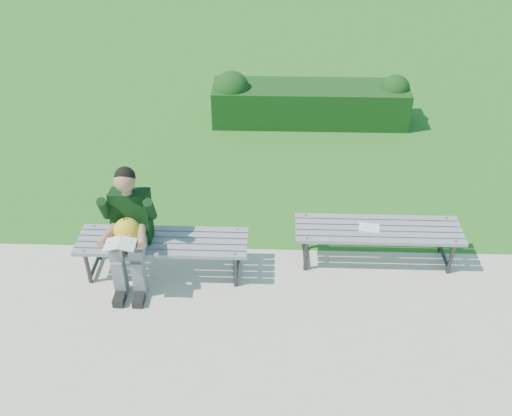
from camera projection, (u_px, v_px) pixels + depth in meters
name	position (u px, v px, depth m)	size (l,w,h in m)	color
ground	(278.00, 251.00, 6.58)	(80.00, 80.00, 0.00)	#3D7E22
walkway	(277.00, 374.00, 5.15)	(30.00, 3.50, 0.02)	#AEA790
hedge	(306.00, 102.00, 9.06)	(3.09, 0.78, 0.85)	#123D14
bench_left	(163.00, 244.00, 6.03)	(1.80, 0.50, 0.46)	gray
bench_right	(378.00, 232.00, 6.20)	(1.80, 0.50, 0.46)	gray
seated_boy	(129.00, 227.00, 5.78)	(0.56, 0.76, 1.31)	gray
paper_sheet	(369.00, 228.00, 6.17)	(0.24, 0.19, 0.01)	white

